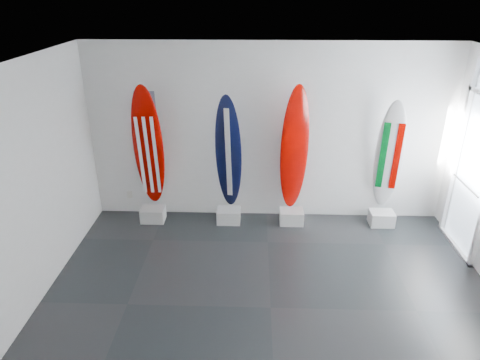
{
  "coord_description": "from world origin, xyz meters",
  "views": [
    {
      "loc": [
        -0.24,
        -4.38,
        3.77
      ],
      "look_at": [
        -0.44,
        1.4,
        1.15
      ],
      "focal_mm": 32.41,
      "sensor_mm": 36.0,
      "label": 1
    }
  ],
  "objects_px": {
    "surfboard_usa": "(148,148)",
    "surfboard_italy": "(389,156)",
    "surfboard_navy": "(228,153)",
    "surfboard_swiss": "(295,149)"
  },
  "relations": [
    {
      "from": "surfboard_navy",
      "to": "surfboard_swiss",
      "type": "height_order",
      "value": "surfboard_swiss"
    },
    {
      "from": "surfboard_swiss",
      "to": "surfboard_italy",
      "type": "relative_size",
      "value": 1.09
    },
    {
      "from": "surfboard_usa",
      "to": "surfboard_swiss",
      "type": "distance_m",
      "value": 2.4
    },
    {
      "from": "surfboard_usa",
      "to": "surfboard_italy",
      "type": "xyz_separation_m",
      "value": [
        3.94,
        0.0,
        -0.1
      ]
    },
    {
      "from": "surfboard_usa",
      "to": "surfboard_navy",
      "type": "xyz_separation_m",
      "value": [
        1.32,
        0.0,
        -0.08
      ]
    },
    {
      "from": "surfboard_italy",
      "to": "surfboard_navy",
      "type": "bearing_deg",
      "value": -165.94
    },
    {
      "from": "surfboard_usa",
      "to": "surfboard_navy",
      "type": "bearing_deg",
      "value": -3.3
    },
    {
      "from": "surfboard_usa",
      "to": "surfboard_italy",
      "type": "bearing_deg",
      "value": -3.3
    },
    {
      "from": "surfboard_navy",
      "to": "surfboard_swiss",
      "type": "xyz_separation_m",
      "value": [
        1.08,
        0.0,
        0.08
      ]
    },
    {
      "from": "surfboard_navy",
      "to": "surfboard_swiss",
      "type": "distance_m",
      "value": 1.08
    }
  ]
}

